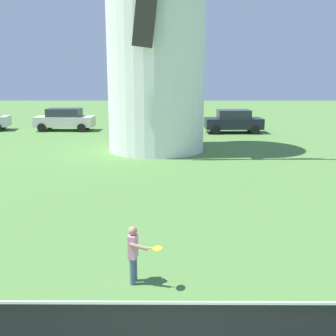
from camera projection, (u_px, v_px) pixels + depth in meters
name	position (u px, v px, depth m)	size (l,w,h in m)	color
windmill	(156.00, 18.00, 20.32)	(8.57, 5.65, 13.59)	white
tennis_net	(167.00, 322.00, 5.52)	(5.21, 0.06, 1.10)	#238E4C
player_far	(134.00, 251.00, 7.80)	(0.68, 0.58, 1.15)	slate
parked_car_cream	(65.00, 119.00, 29.15)	(4.12, 1.98, 1.56)	silver
parked_car_mustard	(150.00, 120.00, 28.75)	(4.02, 1.98, 1.56)	#999919
parked_car_black	(233.00, 121.00, 28.02)	(3.90, 1.98, 1.56)	#1E232D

